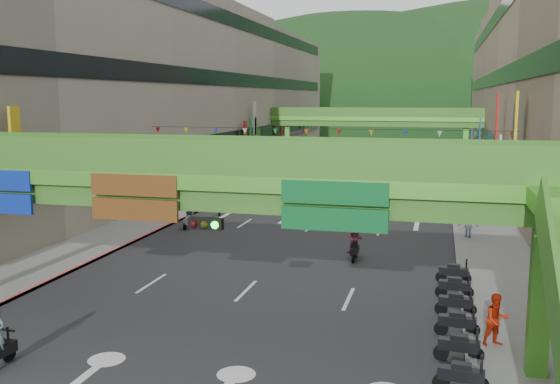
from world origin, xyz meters
name	(u,v)px	position (x,y,z in m)	size (l,w,h in m)	color
road_slab	(358,180)	(0.00, 50.00, 0.01)	(18.00, 140.00, 0.02)	#28282B
sidewalk_left	(254,176)	(-11.00, 50.00, 0.07)	(4.00, 140.00, 0.15)	gray
sidewalk_right	(470,183)	(11.00, 50.00, 0.07)	(4.00, 140.00, 0.15)	gray
curb_left	(272,176)	(-9.10, 50.00, 0.09)	(0.20, 140.00, 0.18)	#CC5959
curb_right	(450,182)	(9.10, 50.00, 0.09)	(0.20, 140.00, 0.18)	gray
building_row_left	(183,87)	(-18.93, 50.00, 9.46)	(12.80, 95.00, 19.00)	#9E937F
overpass_near	(210,198)	(0.93, 5.38, 5.21)	(28.00, 12.27, 7.10)	#4C9E2D
overpass_far	(374,121)	(0.00, 65.00, 5.40)	(28.00, 2.20, 7.10)	#4C9E2D
hill_left	(354,128)	(-15.00, 160.00, 0.00)	(168.00, 140.00, 112.00)	#1C4419
hill_right	(500,126)	(25.00, 180.00, 0.00)	(208.00, 176.00, 128.00)	#1C4419
bunting_string	(322,132)	(0.00, 30.00, 5.96)	(26.00, 0.36, 0.47)	black
scooter_rider_mid	(355,241)	(3.91, 18.38, 1.02)	(0.80, 1.60, 1.99)	black
scooter_rider_left	(189,214)	(-7.50, 23.63, 0.93)	(0.95, 1.60, 1.89)	gray
scooter_rider_far	(295,178)	(-4.93, 42.86, 0.98)	(0.86, 1.59, 1.95)	maroon
parked_scooter_row	(457,312)	(8.80, 10.00, 0.52)	(1.60, 11.58, 1.08)	black
car_silver	(333,175)	(-2.24, 48.00, 0.67)	(1.42, 4.07, 1.34)	#A6A4AC
car_yellow	(404,176)	(4.68, 49.73, 0.63)	(1.50, 3.73, 1.27)	#C2870F
pedestrian_red	(496,324)	(10.02, 8.00, 0.89)	(0.87, 0.67, 1.78)	#AD200A
pedestrian_dark	(465,213)	(9.80, 29.23, 0.80)	(0.94, 0.39, 1.60)	black
pedestrian_blue	(468,224)	(9.80, 24.80, 0.92)	(0.86, 0.55, 1.84)	#334656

